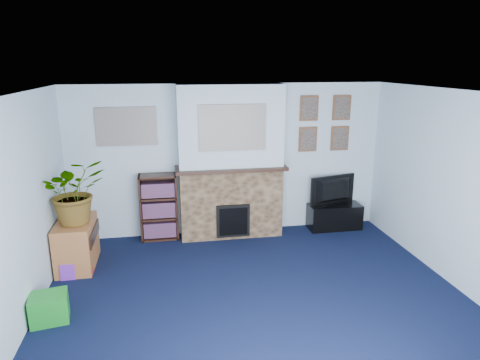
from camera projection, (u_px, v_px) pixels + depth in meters
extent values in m
cube|color=black|center=(258.00, 301.00, 5.01)|extent=(5.00, 4.50, 0.01)
cube|color=white|center=(260.00, 94.00, 4.37)|extent=(5.00, 4.50, 0.01)
cube|color=silver|center=(229.00, 160.00, 6.83)|extent=(5.00, 0.04, 2.40)
cube|color=silver|center=(340.00, 324.00, 2.56)|extent=(5.00, 0.04, 2.40)
cube|color=silver|center=(15.00, 218.00, 4.28)|extent=(0.04, 4.50, 2.40)
cube|color=silver|center=(463.00, 193.00, 5.11)|extent=(0.04, 4.50, 2.40)
cube|color=brown|center=(231.00, 202.00, 6.81)|extent=(1.60, 0.40, 1.10)
cube|color=brown|center=(230.00, 128.00, 6.49)|extent=(1.60, 0.40, 1.30)
cube|color=brown|center=(231.00, 168.00, 6.63)|extent=(1.72, 0.50, 0.05)
cube|color=brown|center=(233.00, 221.00, 6.67)|extent=(0.52, 0.08, 0.52)
cube|color=brown|center=(233.00, 222.00, 6.64)|extent=(0.44, 0.02, 0.44)
cube|color=gray|center=(233.00, 128.00, 6.28)|extent=(1.00, 0.03, 0.68)
cube|color=gray|center=(126.00, 126.00, 6.40)|extent=(0.90, 0.03, 0.58)
cube|color=brown|center=(309.00, 108.00, 6.81)|extent=(0.30, 0.03, 0.40)
cube|color=brown|center=(342.00, 108.00, 6.91)|extent=(0.30, 0.03, 0.40)
cube|color=brown|center=(308.00, 139.00, 6.95)|extent=(0.30, 0.03, 0.40)
cube|color=brown|center=(340.00, 138.00, 7.04)|extent=(0.30, 0.03, 0.40)
cube|color=black|center=(334.00, 216.00, 7.17)|extent=(0.87, 0.37, 0.41)
imported|color=black|center=(335.00, 191.00, 7.08)|extent=(0.84, 0.31, 0.48)
cube|color=black|center=(159.00, 204.00, 6.80)|extent=(0.58, 0.02, 1.05)
cube|color=black|center=(141.00, 208.00, 6.63)|extent=(0.03, 0.28, 1.05)
cube|color=black|center=(177.00, 206.00, 6.72)|extent=(0.03, 0.28, 1.05)
cube|color=black|center=(161.00, 237.00, 6.81)|extent=(0.56, 0.28, 0.03)
cube|color=black|center=(160.00, 218.00, 6.72)|extent=(0.56, 0.28, 0.03)
cube|color=black|center=(158.00, 198.00, 6.64)|extent=(0.56, 0.28, 0.03)
cube|color=black|center=(157.00, 175.00, 6.54)|extent=(0.56, 0.28, 0.03)
cube|color=black|center=(160.00, 228.00, 6.76)|extent=(0.50, 0.22, 0.24)
cube|color=black|center=(159.00, 209.00, 6.67)|extent=(0.50, 0.22, 0.24)
cube|color=black|center=(158.00, 189.00, 6.59)|extent=(0.50, 0.22, 0.22)
cube|color=#A76435|center=(77.00, 242.00, 5.82)|extent=(0.46, 0.83, 0.65)
imported|color=#26661E|center=(74.00, 191.00, 5.59)|extent=(0.99, 0.94, 0.87)
cube|color=gold|center=(232.00, 162.00, 6.59)|extent=(0.09, 0.05, 0.12)
cylinder|color=#B2BFC6|center=(252.00, 161.00, 6.64)|extent=(0.05, 0.05, 0.15)
sphere|color=gray|center=(191.00, 164.00, 6.48)|extent=(0.14, 0.14, 0.14)
cylinder|color=purple|center=(273.00, 161.00, 6.70)|extent=(0.06, 0.06, 0.12)
cube|color=#198C26|center=(49.00, 309.00, 4.61)|extent=(0.43, 0.37, 0.31)
sphere|color=blue|center=(72.00, 264.00, 5.74)|extent=(0.20, 0.20, 0.20)
cube|color=purple|center=(69.00, 270.00, 5.55)|extent=(0.18, 0.18, 0.22)
cylinder|color=red|center=(81.00, 270.00, 5.61)|extent=(0.31, 0.14, 0.18)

